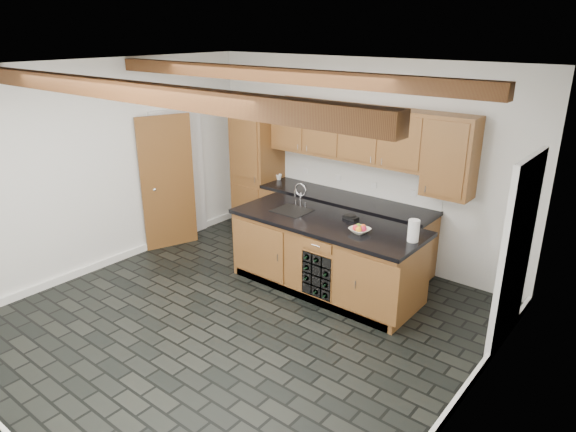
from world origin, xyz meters
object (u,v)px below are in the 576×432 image
object	(u,v)px
island	(326,255)
kitchen_scale	(351,217)
fruit_bowl	(360,230)
paper_towel	(414,231)

from	to	relation	value
island	kitchen_scale	xyz separation A→B (m)	(0.20, 0.23, 0.49)
fruit_bowl	paper_towel	distance (m)	0.62
kitchen_scale	island	bearing A→B (deg)	-123.80
kitchen_scale	paper_towel	xyz separation A→B (m)	(0.91, -0.16, 0.10)
island	paper_towel	xyz separation A→B (m)	(1.11, 0.07, 0.59)
kitchen_scale	paper_towel	world-z (taller)	paper_towel
fruit_bowl	paper_towel	bearing A→B (deg)	14.64
kitchen_scale	fruit_bowl	world-z (taller)	same
kitchen_scale	fruit_bowl	xyz separation A→B (m)	(0.32, -0.31, 0.00)
kitchen_scale	paper_towel	bearing A→B (deg)	-1.92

